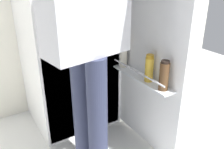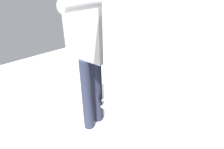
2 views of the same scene
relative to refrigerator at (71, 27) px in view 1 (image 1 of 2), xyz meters
name	(u,v)px [view 1 (image 1 of 2)]	position (x,y,z in m)	size (l,w,h in m)	color
refrigerator	(71,27)	(0.00, 0.00, 0.00)	(0.73, 1.31, 1.73)	white
person	(87,19)	(-0.19, -0.67, 0.20)	(0.65, 0.74, 1.75)	#2D334C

